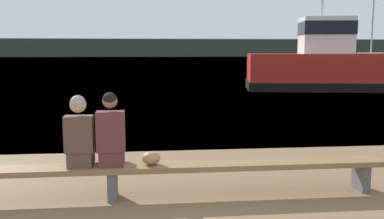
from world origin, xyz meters
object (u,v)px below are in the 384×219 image
(moored_sailboat, at_px, (373,71))
(person_left, at_px, (80,135))
(bench_main, at_px, (112,171))
(tugboat_red, at_px, (319,67))
(shopping_bag, at_px, (151,158))
(person_right, at_px, (111,135))

(moored_sailboat, bearing_deg, person_left, 120.71)
(bench_main, xyz_separation_m, person_left, (-0.43, 0.01, 0.51))
(bench_main, distance_m, tugboat_red, 18.72)
(tugboat_red, bearing_deg, moored_sailboat, -31.75)
(shopping_bag, height_order, tugboat_red, tugboat_red)
(person_right, height_order, shopping_bag, person_right)
(person_left, relative_size, tugboat_red, 0.12)
(bench_main, relative_size, person_right, 7.67)
(tugboat_red, distance_m, moored_sailboat, 11.40)
(moored_sailboat, bearing_deg, shopping_bag, 122.23)
(shopping_bag, bearing_deg, moored_sailboat, 55.67)
(person_right, height_order, tugboat_red, tugboat_red)
(shopping_bag, distance_m, moored_sailboat, 29.64)
(person_left, bearing_deg, person_right, 0.03)
(shopping_bag, xyz_separation_m, moored_sailboat, (16.72, 24.47, -0.03))
(tugboat_red, bearing_deg, person_left, 158.68)
(person_right, bearing_deg, shopping_bag, -1.20)
(person_left, bearing_deg, moored_sailboat, 54.15)
(bench_main, xyz_separation_m, person_right, (-0.01, 0.01, 0.51))
(bench_main, bearing_deg, moored_sailboat, 54.82)
(moored_sailboat, bearing_deg, tugboat_red, 114.20)
(shopping_bag, bearing_deg, bench_main, -179.87)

